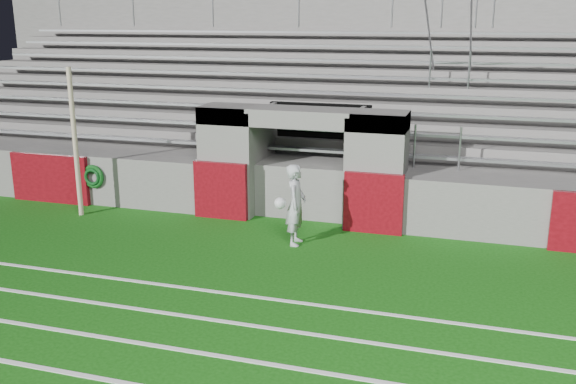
% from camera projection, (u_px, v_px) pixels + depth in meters
% --- Properties ---
extents(ground, '(90.00, 90.00, 0.00)m').
position_uv_depth(ground, '(249.00, 272.00, 11.95)').
color(ground, '#114E0D').
rests_on(ground, ground).
extents(field_post, '(0.11, 0.11, 3.51)m').
position_uv_depth(field_post, '(75.00, 143.00, 14.97)').
color(field_post, '#C1AB8F').
rests_on(field_post, ground).
extents(stadium_structure, '(26.00, 8.48, 5.42)m').
position_uv_depth(stadium_structure, '(343.00, 126.00, 18.90)').
color(stadium_structure, '#5F5C5A').
rests_on(stadium_structure, ground).
extents(goalkeeper_with_ball, '(0.63, 0.66, 1.71)m').
position_uv_depth(goalkeeper_with_ball, '(295.00, 205.00, 13.23)').
color(goalkeeper_with_ball, '#ADB1B7').
rests_on(goalkeeper_with_ball, ground).
extents(hose_coil, '(0.60, 0.15, 0.60)m').
position_uv_depth(hose_coil, '(93.00, 177.00, 15.93)').
color(hose_coil, '#0E4614').
rests_on(hose_coil, ground).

